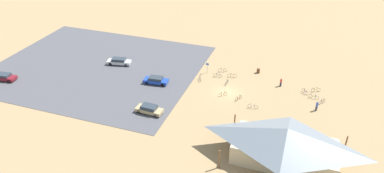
# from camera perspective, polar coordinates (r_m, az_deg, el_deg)

# --- Properties ---
(ground) EXTENTS (160.00, 160.00, 0.00)m
(ground) POSITION_cam_1_polar(r_m,az_deg,el_deg) (64.84, 5.50, -0.91)
(ground) COLOR #9E7F56
(ground) RESTS_ON ground
(parking_lot_asphalt) EXTENTS (40.03, 33.31, 0.05)m
(parking_lot_asphalt) POSITION_cam_1_polar(r_m,az_deg,el_deg) (75.54, -14.65, 3.03)
(parking_lot_asphalt) COLOR #4C4C51
(parking_lot_asphalt) RESTS_ON ground
(bike_pavilion) EXTENTS (16.01, 8.95, 5.30)m
(bike_pavilion) POSITION_cam_1_polar(r_m,az_deg,el_deg) (49.99, 14.49, -8.57)
(bike_pavilion) COLOR #C6B28E
(bike_pavilion) RESTS_ON ground
(trash_bin) EXTENTS (0.60, 0.60, 0.90)m
(trash_bin) POSITION_cam_1_polar(r_m,az_deg,el_deg) (71.79, 10.37, 2.44)
(trash_bin) COLOR brown
(trash_bin) RESTS_ON ground
(lot_sign) EXTENTS (0.56, 0.08, 2.20)m
(lot_sign) POSITION_cam_1_polar(r_m,az_deg,el_deg) (70.23, 2.42, 3.17)
(lot_sign) COLOR #99999E
(lot_sign) RESTS_ON ground
(bicycle_yellow_front_row) EXTENTS (1.35, 1.20, 0.86)m
(bicycle_yellow_front_row) POSITION_cam_1_polar(r_m,az_deg,el_deg) (63.51, 4.83, -1.22)
(bicycle_yellow_front_row) COLOR black
(bicycle_yellow_front_row) RESTS_ON ground
(bicycle_teal_near_porch) EXTENTS (1.64, 0.48, 0.78)m
(bicycle_teal_near_porch) POSITION_cam_1_polar(r_m,az_deg,el_deg) (69.37, 4.06, 1.76)
(bicycle_teal_near_porch) COLOR black
(bicycle_teal_near_porch) RESTS_ON ground
(bicycle_black_back_row) EXTENTS (1.08, 1.34, 0.87)m
(bicycle_black_back_row) POSITION_cam_1_polar(r_m,az_deg,el_deg) (65.04, 19.73, -2.27)
(bicycle_black_back_row) COLOR black
(bicycle_black_back_row) RESTS_ON ground
(bicycle_green_by_bin) EXTENTS (1.75, 0.48, 0.81)m
(bicycle_green_by_bin) POSITION_cam_1_polar(r_m,az_deg,el_deg) (66.03, 18.58, -1.53)
(bicycle_green_by_bin) COLOR black
(bicycle_green_by_bin) RESTS_ON ground
(bicycle_blue_edge_north) EXTENTS (0.74, 1.65, 0.83)m
(bicycle_blue_edge_north) POSITION_cam_1_polar(r_m,az_deg,el_deg) (68.17, 1.27, 1.28)
(bicycle_blue_edge_north) COLOR black
(bicycle_blue_edge_north) RESTS_ON ground
(bicycle_white_yard_right) EXTENTS (1.76, 0.48, 0.87)m
(bicycle_white_yard_right) POSITION_cam_1_polar(r_m,az_deg,el_deg) (60.88, 9.52, -3.12)
(bicycle_white_yard_right) COLOR black
(bicycle_white_yard_right) RESTS_ON ground
(bicycle_silver_lone_east) EXTENTS (1.60, 0.76, 0.87)m
(bicycle_silver_lone_east) POSITION_cam_1_polar(r_m,az_deg,el_deg) (71.24, 4.81, 2.57)
(bicycle_silver_lone_east) COLOR black
(bicycle_silver_lone_east) RESTS_ON ground
(bicycle_orange_mid_cluster) EXTENTS (1.73, 0.52, 0.89)m
(bicycle_orange_mid_cluster) POSITION_cam_1_polar(r_m,az_deg,el_deg) (69.48, 6.30, 1.72)
(bicycle_orange_mid_cluster) COLOR black
(bicycle_orange_mid_cluster) RESTS_ON ground
(bicycle_purple_yard_center) EXTENTS (1.15, 1.29, 0.82)m
(bicycle_purple_yard_center) POSITION_cam_1_polar(r_m,az_deg,el_deg) (67.05, 17.32, -0.76)
(bicycle_purple_yard_center) COLOR black
(bicycle_purple_yard_center) RESTS_ON ground
(bicycle_red_edge_south) EXTENTS (0.81, 1.55, 0.73)m
(bicycle_red_edge_south) POSITION_cam_1_polar(r_m,az_deg,el_deg) (62.75, 7.31, -1.83)
(bicycle_red_edge_south) COLOR black
(bicycle_red_edge_south) RESTS_ON ground
(bicycle_yellow_yard_left) EXTENTS (1.60, 0.78, 0.85)m
(bicycle_yellow_yard_left) POSITION_cam_1_polar(r_m,az_deg,el_deg) (68.16, 18.86, -0.51)
(bicycle_yellow_yard_left) COLOR black
(bicycle_yellow_yard_left) RESTS_ON ground
(bicycle_teal_lone_west) EXTENTS (0.48, 1.65, 0.79)m
(bicycle_teal_lone_west) POSITION_cam_1_polar(r_m,az_deg,el_deg) (67.12, 5.48, 0.62)
(bicycle_teal_lone_west) COLOR black
(bicycle_teal_lone_west) RESTS_ON ground
(car_blue_end_stall) EXTENTS (4.58, 2.19, 1.31)m
(car_blue_end_stall) POSITION_cam_1_polar(r_m,az_deg,el_deg) (67.20, -5.68, 1.00)
(car_blue_end_stall) COLOR #1E42B2
(car_blue_end_stall) RESTS_ON parking_lot_asphalt
(car_maroon_aisle_side) EXTENTS (4.87, 2.27, 1.27)m
(car_maroon_aisle_side) POSITION_cam_1_polar(r_m,az_deg,el_deg) (76.68, -27.49, 1.37)
(car_maroon_aisle_side) COLOR maroon
(car_maroon_aisle_side) RESTS_ON parking_lot_asphalt
(car_tan_second_row) EXTENTS (4.51, 1.95, 1.36)m
(car_tan_second_row) POSITION_cam_1_polar(r_m,az_deg,el_deg) (59.19, -6.73, -3.55)
(car_tan_second_row) COLOR tan
(car_tan_second_row) RESTS_ON parking_lot_asphalt
(car_silver_back_corner) EXTENTS (5.01, 2.61, 1.34)m
(car_silver_back_corner) POSITION_cam_1_polar(r_m,az_deg,el_deg) (75.16, -11.40, 3.90)
(car_silver_back_corner) COLOR #BCBCC1
(car_silver_back_corner) RESTS_ON parking_lot_asphalt
(visitor_by_pavilion) EXTENTS (0.36, 0.39, 1.75)m
(visitor_by_pavilion) POSITION_cam_1_polar(r_m,az_deg,el_deg) (62.64, 19.02, -2.89)
(visitor_by_pavilion) COLOR #2D3347
(visitor_by_pavilion) RESTS_ON ground
(visitor_at_bikes) EXTENTS (0.36, 0.36, 1.65)m
(visitor_at_bikes) POSITION_cam_1_polar(r_m,az_deg,el_deg) (67.93, 13.79, 0.69)
(visitor_at_bikes) COLOR #2D3347
(visitor_at_bikes) RESTS_ON ground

